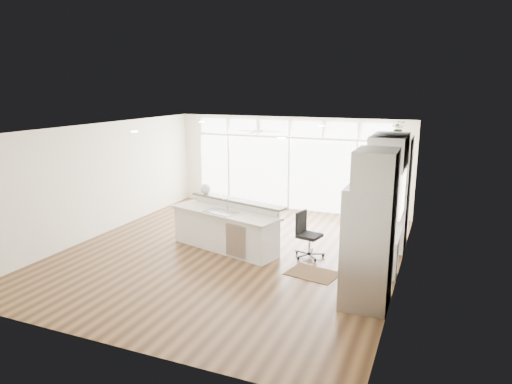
% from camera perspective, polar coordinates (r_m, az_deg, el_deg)
% --- Properties ---
extents(floor, '(7.00, 8.00, 0.02)m').
position_cam_1_polar(floor, '(10.12, -3.05, -7.53)').
color(floor, '#402613').
rests_on(floor, ground).
extents(ceiling, '(7.00, 8.00, 0.02)m').
position_cam_1_polar(ceiling, '(9.51, -3.25, 7.94)').
color(ceiling, white).
rests_on(ceiling, wall_back).
extents(wall_back, '(7.00, 0.04, 2.70)m').
position_cam_1_polar(wall_back, '(13.37, 4.28, 3.58)').
color(wall_back, white).
rests_on(wall_back, floor).
extents(wall_front, '(7.00, 0.04, 2.70)m').
position_cam_1_polar(wall_front, '(6.50, -18.68, -7.40)').
color(wall_front, white).
rests_on(wall_front, floor).
extents(wall_left, '(0.04, 8.00, 2.70)m').
position_cam_1_polar(wall_left, '(11.64, -18.89, 1.48)').
color(wall_left, white).
rests_on(wall_left, floor).
extents(wall_right, '(0.04, 8.00, 2.70)m').
position_cam_1_polar(wall_right, '(8.83, 17.80, -1.98)').
color(wall_right, white).
rests_on(wall_right, floor).
extents(glass_wall, '(5.80, 0.06, 2.08)m').
position_cam_1_polar(glass_wall, '(13.37, 4.18, 2.27)').
color(glass_wall, white).
rests_on(glass_wall, wall_back).
extents(transom_row, '(5.90, 0.06, 0.40)m').
position_cam_1_polar(transom_row, '(13.19, 4.27, 7.96)').
color(transom_row, white).
rests_on(transom_row, wall_back).
extents(desk_window, '(0.04, 0.85, 0.85)m').
position_cam_1_polar(desk_window, '(9.08, 17.81, -0.27)').
color(desk_window, silver).
rests_on(desk_window, wall_right).
extents(ceiling_fan, '(1.16, 1.16, 0.32)m').
position_cam_1_polar(ceiling_fan, '(12.28, 0.35, 8.09)').
color(ceiling_fan, white).
rests_on(ceiling_fan, ceiling).
extents(recessed_lights, '(3.40, 3.00, 0.02)m').
position_cam_1_polar(recessed_lights, '(9.69, -2.74, 7.92)').
color(recessed_lights, '#EDE3C9').
rests_on(recessed_lights, ceiling).
extents(oven_cabinet, '(0.64, 1.20, 2.50)m').
position_cam_1_polar(oven_cabinet, '(10.63, 16.86, 0.02)').
color(oven_cabinet, white).
rests_on(oven_cabinet, floor).
extents(desk_nook, '(0.72, 1.30, 0.76)m').
position_cam_1_polar(desk_nook, '(9.44, 15.31, -7.03)').
color(desk_nook, white).
rests_on(desk_nook, floor).
extents(upper_cabinets, '(0.64, 1.30, 0.64)m').
position_cam_1_polar(upper_cabinets, '(8.96, 16.32, 4.87)').
color(upper_cabinets, white).
rests_on(upper_cabinets, wall_right).
extents(refrigerator, '(0.76, 0.90, 2.00)m').
position_cam_1_polar(refrigerator, '(7.69, 13.81, -6.68)').
color(refrigerator, '#A4A4A8').
rests_on(refrigerator, floor).
extents(fridge_cabinet, '(0.64, 0.90, 0.60)m').
position_cam_1_polar(fridge_cabinet, '(7.35, 14.82, 2.86)').
color(fridge_cabinet, white).
rests_on(fridge_cabinet, wall_right).
extents(framed_photos, '(0.06, 0.22, 0.80)m').
position_cam_1_polar(framed_photos, '(9.72, 18.07, -0.35)').
color(framed_photos, black).
rests_on(framed_photos, wall_right).
extents(kitchen_island, '(2.83, 1.68, 1.06)m').
position_cam_1_polar(kitchen_island, '(10.14, -3.92, -4.29)').
color(kitchen_island, white).
rests_on(kitchen_island, floor).
extents(rug, '(1.06, 0.86, 0.01)m').
position_cam_1_polar(rug, '(9.05, 7.10, -10.07)').
color(rug, '#311E0F').
rests_on(rug, floor).
extents(office_chair, '(0.60, 0.57, 0.97)m').
position_cam_1_polar(office_chair, '(9.71, 6.70, -5.41)').
color(office_chair, black).
rests_on(office_chair, floor).
extents(fishbowl, '(0.30, 0.30, 0.24)m').
position_cam_1_polar(fishbowl, '(10.88, -6.30, 0.41)').
color(fishbowl, silver).
rests_on(fishbowl, kitchen_island).
extents(monitor, '(0.10, 0.46, 0.38)m').
position_cam_1_polar(monitor, '(9.27, 15.03, -3.66)').
color(monitor, black).
rests_on(monitor, desk_nook).
extents(keyboard, '(0.12, 0.31, 0.02)m').
position_cam_1_polar(keyboard, '(9.34, 13.93, -4.64)').
color(keyboard, white).
rests_on(keyboard, desk_nook).
extents(potted_plant, '(0.34, 0.36, 0.25)m').
position_cam_1_polar(potted_plant, '(10.42, 17.37, 7.41)').
color(potted_plant, '#275A26').
rests_on(potted_plant, oven_cabinet).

